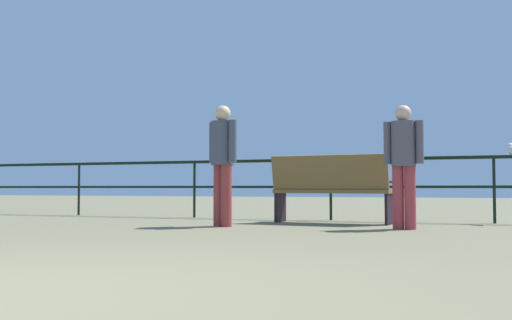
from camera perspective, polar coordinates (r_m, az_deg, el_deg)
name	(u,v)px	position (r m, az deg, el deg)	size (l,w,h in m)	color
pier_railing	(331,174)	(9.69, 7.23, -1.32)	(24.74, 0.05, 1.01)	black
bench_near_left	(330,185)	(8.76, 7.20, -2.43)	(1.79, 0.70, 1.01)	brown
person_by_bench	(404,158)	(7.75, 14.06, 0.21)	(0.51, 0.30, 1.58)	#A8363B
person_at_railing	(223,157)	(8.08, -3.24, 0.31)	(0.48, 0.32, 1.66)	#953431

